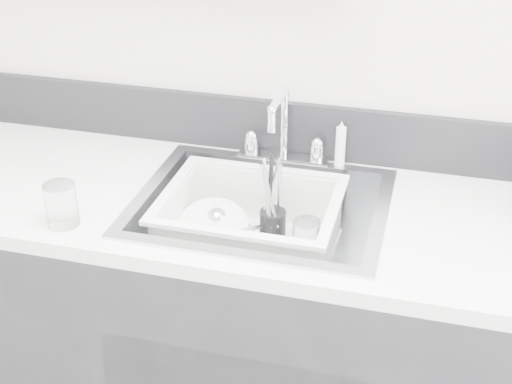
% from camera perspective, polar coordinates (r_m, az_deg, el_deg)
% --- Properties ---
extents(counter_run, '(3.20, 0.62, 0.92)m').
position_cam_1_polar(counter_run, '(2.09, 0.36, -11.88)').
color(counter_run, black).
rests_on(counter_run, ground).
extents(backsplash, '(3.20, 0.02, 0.16)m').
position_cam_1_polar(backsplash, '(2.04, 2.54, 5.09)').
color(backsplash, black).
rests_on(backsplash, counter_run).
extents(sink, '(0.64, 0.52, 0.20)m').
position_cam_1_polar(sink, '(1.87, 0.40, -3.30)').
color(sink, silver).
rests_on(sink, counter_run).
extents(faucet, '(0.26, 0.18, 0.23)m').
position_cam_1_polar(faucet, '(2.00, 2.19, 3.99)').
color(faucet, silver).
rests_on(faucet, counter_run).
extents(side_sprayer, '(0.03, 0.03, 0.14)m').
position_cam_1_polar(side_sprayer, '(1.98, 6.78, 3.82)').
color(side_sprayer, white).
rests_on(side_sprayer, counter_run).
extents(wash_tub, '(0.48, 0.39, 0.18)m').
position_cam_1_polar(wash_tub, '(1.88, -0.43, -2.69)').
color(wash_tub, white).
rests_on(wash_tub, sink).
extents(plate_stack, '(0.24, 0.23, 0.09)m').
position_cam_1_polar(plate_stack, '(1.93, -3.26, -3.53)').
color(plate_stack, white).
rests_on(plate_stack, wash_tub).
extents(utensil_cup, '(0.07, 0.07, 0.24)m').
position_cam_1_polar(utensil_cup, '(1.93, 1.33, -2.45)').
color(utensil_cup, black).
rests_on(utensil_cup, wash_tub).
extents(ladle, '(0.26, 0.22, 0.07)m').
position_cam_1_polar(ladle, '(1.92, -1.98, -3.36)').
color(ladle, silver).
rests_on(ladle, wash_tub).
extents(tumbler_in_tub, '(0.09, 0.09, 0.10)m').
position_cam_1_polar(tumbler_in_tub, '(1.87, 4.04, -3.73)').
color(tumbler_in_tub, white).
rests_on(tumbler_in_tub, wash_tub).
extents(tumbler_counter, '(0.09, 0.09, 0.11)m').
position_cam_1_polar(tumbler_counter, '(1.77, -15.31, -0.98)').
color(tumbler_counter, white).
rests_on(tumbler_counter, counter_run).
extents(bowl_small, '(0.10, 0.10, 0.03)m').
position_cam_1_polar(bowl_small, '(1.83, 2.82, -5.91)').
color(bowl_small, white).
rests_on(bowl_small, wash_tub).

